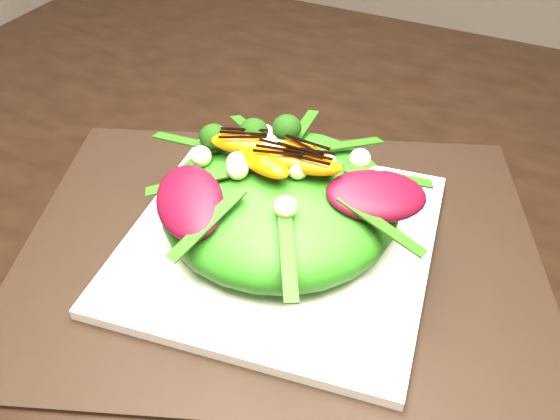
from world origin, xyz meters
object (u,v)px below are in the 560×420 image
at_px(dining_table, 491,249).
at_px(orange_segment, 292,156).
at_px(placemat, 280,246).
at_px(plate_base, 280,241).
at_px(salad_bowl, 280,230).
at_px(lettuce_mound, 280,203).

bearing_deg(dining_table, orange_segment, -151.77).
xyz_separation_m(placemat, orange_segment, (0.00, 0.01, 0.10)).
height_order(plate_base, orange_segment, orange_segment).
bearing_deg(salad_bowl, plate_base, -45.00).
distance_m(placemat, orange_segment, 0.10).
xyz_separation_m(placemat, salad_bowl, (0.00, 0.00, 0.02)).
distance_m(dining_table, placemat, 0.21).
xyz_separation_m(placemat, plate_base, (0.00, 0.00, 0.01)).
height_order(salad_bowl, orange_segment, orange_segment).
bearing_deg(orange_segment, salad_bowl, -108.18).
distance_m(dining_table, orange_segment, 0.23).
bearing_deg(lettuce_mound, placemat, -135.00).
height_order(dining_table, orange_segment, dining_table).
height_order(dining_table, placemat, dining_table).
height_order(dining_table, salad_bowl, dining_table).
bearing_deg(orange_segment, dining_table, 28.23).
height_order(dining_table, lettuce_mound, dining_table).
relative_size(lettuce_mound, orange_segment, 3.61).
height_order(placemat, plate_base, plate_base).
relative_size(dining_table, plate_base, 5.83).
relative_size(dining_table, orange_segment, 27.61).
height_order(salad_bowl, lettuce_mound, lettuce_mound).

